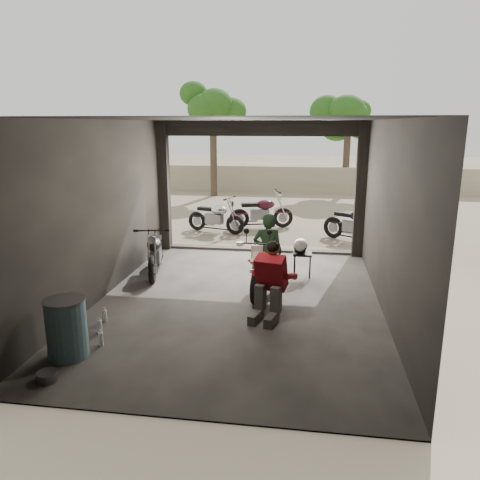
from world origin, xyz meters
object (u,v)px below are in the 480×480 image
(left_bike, at_px, (155,249))
(oil_drum, at_px, (67,329))
(stool, at_px, (303,256))
(helmet, at_px, (300,246))
(outside_bike_a, at_px, (216,214))
(outside_bike_c, at_px, (355,221))
(main_bike, at_px, (262,264))
(mechanic, at_px, (268,283))
(outside_bike_b, at_px, (261,210))
(rider, at_px, (268,252))
(sign_post, at_px, (412,177))

(left_bike, relative_size, oil_drum, 1.90)
(stool, xyz_separation_m, helmet, (-0.06, 0.01, 0.22))
(left_bike, distance_m, outside_bike_a, 4.06)
(outside_bike_a, bearing_deg, outside_bike_c, -81.46)
(left_bike, xyz_separation_m, outside_bike_c, (4.44, 3.45, 0.03))
(stool, bearing_deg, outside_bike_c, 67.36)
(outside_bike_c, height_order, helmet, outside_bike_c)
(helmet, bearing_deg, stool, -22.68)
(main_bike, relative_size, helmet, 5.15)
(helmet, height_order, oil_drum, oil_drum)
(outside_bike_a, bearing_deg, oil_drum, -166.81)
(outside_bike_c, bearing_deg, mechanic, -163.96)
(main_bike, xyz_separation_m, helmet, (0.69, 1.05, 0.12))
(left_bike, relative_size, outside_bike_b, 0.93)
(rider, bearing_deg, outside_bike_a, -70.73)
(outside_bike_a, distance_m, sign_post, 5.48)
(main_bike, height_order, rider, rider)
(mechanic, relative_size, oil_drum, 1.48)
(main_bike, bearing_deg, rider, 52.09)
(mechanic, height_order, helmet, mechanic)
(outside_bike_b, relative_size, mechanic, 1.38)
(main_bike, height_order, outside_bike_c, outside_bike_c)
(outside_bike_b, xyz_separation_m, sign_post, (3.94, -1.83, 1.26))
(outside_bike_a, relative_size, sign_post, 0.59)
(outside_bike_a, xyz_separation_m, oil_drum, (-0.50, -7.76, -0.12))
(left_bike, bearing_deg, helmet, -8.29)
(helmet, bearing_deg, outside_bike_a, 116.30)
(left_bike, bearing_deg, outside_bike_b, 56.72)
(outside_bike_c, distance_m, sign_post, 1.86)
(mechanic, bearing_deg, stool, 91.60)
(main_bike, xyz_separation_m, sign_post, (3.36, 3.76, 1.28))
(main_bike, relative_size, outside_bike_a, 1.05)
(outside_bike_a, height_order, oil_drum, outside_bike_a)
(main_bike, xyz_separation_m, rider, (0.10, 0.11, 0.20))
(outside_bike_b, relative_size, oil_drum, 2.05)
(oil_drum, relative_size, sign_post, 0.31)
(oil_drum, bearing_deg, mechanic, 33.24)
(outside_bike_b, height_order, mechanic, mechanic)
(main_bike, height_order, left_bike, main_bike)
(helmet, distance_m, oil_drum, 5.02)
(outside_bike_b, distance_m, helmet, 4.72)
(left_bike, relative_size, rider, 1.05)
(main_bike, bearing_deg, outside_bike_b, 99.64)
(outside_bike_a, height_order, mechanic, mechanic)
(outside_bike_c, xyz_separation_m, rider, (-1.99, -4.14, 0.19))
(outside_bike_a, relative_size, mechanic, 1.29)
(oil_drum, bearing_deg, left_bike, 90.00)
(main_bike, xyz_separation_m, oil_drum, (-2.36, -2.93, -0.14))
(helmet, bearing_deg, mechanic, -109.02)
(outside_bike_a, distance_m, outside_bike_b, 1.48)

